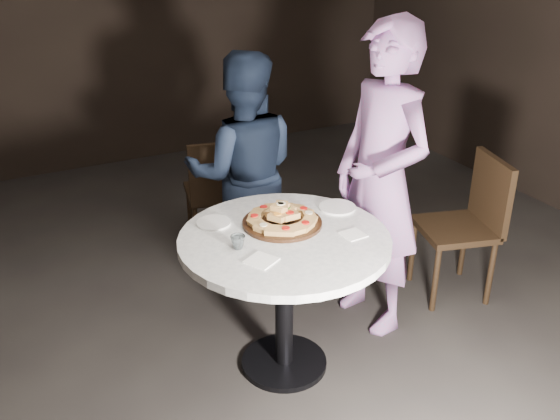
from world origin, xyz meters
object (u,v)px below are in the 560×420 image
(chair_far, at_px, (217,188))
(diner_teal, at_px, (381,181))
(water_glass, at_px, (238,242))
(serving_board, at_px, (282,223))
(focaccia_pile, at_px, (282,216))
(diner_navy, at_px, (244,173))
(table, at_px, (284,263))
(chair_right, at_px, (470,218))

(chair_far, relative_size, diner_teal, 0.49)
(water_glass, xyz_separation_m, diner_teal, (0.97, 0.17, 0.07))
(serving_board, xyz_separation_m, chair_far, (0.13, 1.26, -0.31))
(focaccia_pile, xyz_separation_m, diner_navy, (0.14, 0.82, -0.08))
(table, bearing_deg, chair_right, 5.71)
(water_glass, relative_size, diner_teal, 0.04)
(water_glass, relative_size, chair_right, 0.08)
(serving_board, bearing_deg, diner_navy, 79.92)
(focaccia_pile, relative_size, diner_navy, 0.24)
(focaccia_pile, height_order, chair_far, focaccia_pile)
(diner_teal, bearing_deg, chair_far, -162.04)
(water_glass, bearing_deg, diner_teal, 9.93)
(focaccia_pile, bearing_deg, diner_navy, 80.04)
(focaccia_pile, bearing_deg, diner_teal, 3.24)
(serving_board, xyz_separation_m, chair_right, (1.37, 0.01, -0.28))
(water_glass, height_order, chair_right, chair_right)
(chair_far, distance_m, diner_teal, 1.39)
(focaccia_pile, relative_size, chair_right, 0.40)
(water_glass, height_order, diner_navy, diner_navy)
(focaccia_pile, distance_m, diner_teal, 0.66)
(table, xyz_separation_m, focaccia_pile, (0.06, 0.13, 0.20))
(water_glass, distance_m, diner_navy, 1.06)
(serving_board, relative_size, diner_navy, 0.27)
(diner_navy, height_order, diner_teal, diner_teal)
(chair_far, height_order, diner_navy, diner_navy)
(table, relative_size, focaccia_pile, 3.75)
(serving_board, distance_m, focaccia_pile, 0.04)
(table, relative_size, diner_navy, 0.90)
(water_glass, height_order, diner_teal, diner_teal)
(chair_right, bearing_deg, focaccia_pile, -73.71)
(table, bearing_deg, chair_far, 82.63)
(diner_teal, bearing_deg, chair_right, 82.04)
(diner_navy, distance_m, diner_teal, 0.94)
(chair_far, height_order, diner_teal, diner_teal)
(table, height_order, diner_navy, diner_navy)
(serving_board, relative_size, diner_teal, 0.23)
(serving_board, distance_m, diner_teal, 0.67)
(water_glass, distance_m, chair_far, 1.49)
(focaccia_pile, distance_m, diner_navy, 0.83)
(table, height_order, serving_board, serving_board)
(diner_navy, bearing_deg, chair_far, -65.24)
(focaccia_pile, height_order, diner_navy, diner_navy)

